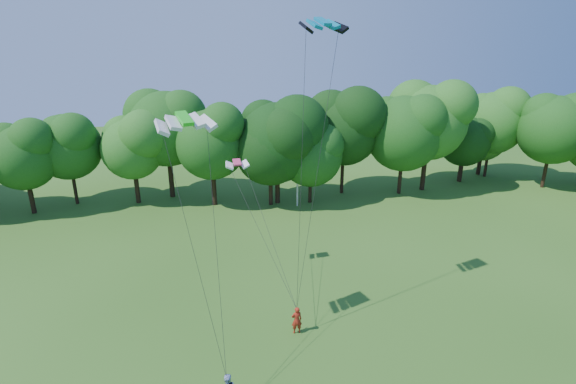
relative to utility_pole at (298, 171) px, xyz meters
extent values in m
cylinder|color=beige|center=(0.00, 0.00, -0.12)|extent=(0.19, 0.19, 7.65)
cube|color=beige|center=(0.00, 0.00, 3.51)|extent=(1.53, 0.12, 0.08)
imported|color=#A32415|center=(-3.80, -21.28, -3.03)|extent=(0.71, 0.50, 1.85)
cube|color=#05769A|center=(-1.94, -18.38, 14.38)|extent=(2.89, 1.97, 0.52)
cube|color=#1EC61D|center=(-9.67, -21.03, 9.68)|extent=(3.25, 2.35, 0.61)
cube|color=#CF3966|center=(-6.79, -13.13, 4.97)|extent=(1.76, 1.02, 0.37)
cylinder|color=black|center=(-1.98, 1.23, -1.63)|extent=(0.48, 0.48, 4.63)
ellipsoid|color=black|center=(-1.98, 1.23, 4.47)|extent=(9.26, 9.26, 10.10)
cylinder|color=black|center=(25.43, 7.35, -2.34)|extent=(0.40, 0.40, 3.22)
ellipsoid|color=#30651F|center=(25.43, 7.35, 1.91)|extent=(6.44, 6.44, 7.03)
camera|label=1|loc=(-7.97, -44.40, 13.92)|focal=28.00mm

